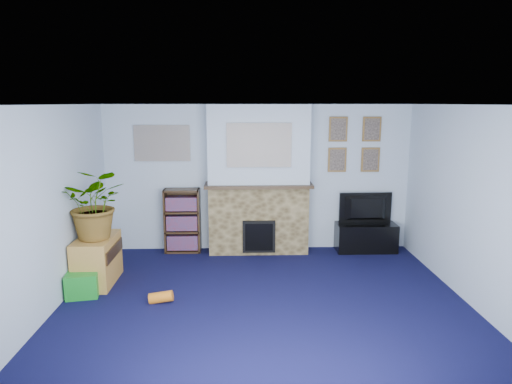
{
  "coord_description": "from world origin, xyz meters",
  "views": [
    {
      "loc": [
        -0.27,
        -5.17,
        2.42
      ],
      "look_at": [
        -0.08,
        0.78,
        1.25
      ],
      "focal_mm": 32.0,
      "sensor_mm": 36.0,
      "label": 1
    }
  ],
  "objects_px": {
    "tv_stand": "(366,238)",
    "sideboard": "(97,258)",
    "television": "(367,209)",
    "bookshelf": "(183,222)"
  },
  "relations": [
    {
      "from": "sideboard",
      "to": "bookshelf",
      "type": "bearing_deg",
      "value": 52.83
    },
    {
      "from": "tv_stand",
      "to": "television",
      "type": "height_order",
      "value": "television"
    },
    {
      "from": "tv_stand",
      "to": "television",
      "type": "distance_m",
      "value": 0.49
    },
    {
      "from": "television",
      "to": "bookshelf",
      "type": "height_order",
      "value": "bookshelf"
    },
    {
      "from": "tv_stand",
      "to": "television",
      "type": "bearing_deg",
      "value": 90.0
    },
    {
      "from": "bookshelf",
      "to": "sideboard",
      "type": "bearing_deg",
      "value": -127.17
    },
    {
      "from": "tv_stand",
      "to": "sideboard",
      "type": "xyz_separation_m",
      "value": [
        -4.02,
        -1.24,
        0.12
      ]
    },
    {
      "from": "tv_stand",
      "to": "sideboard",
      "type": "bearing_deg",
      "value": -162.89
    },
    {
      "from": "tv_stand",
      "to": "bookshelf",
      "type": "relative_size",
      "value": 0.93
    },
    {
      "from": "television",
      "to": "sideboard",
      "type": "distance_m",
      "value": 4.23
    }
  ]
}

